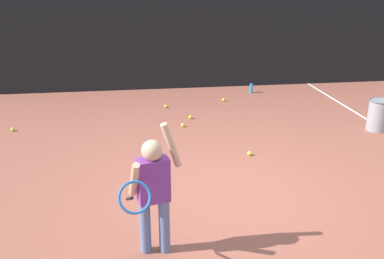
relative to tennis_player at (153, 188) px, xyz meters
name	(u,v)px	position (x,y,z in m)	size (l,w,h in m)	color
ground_plane	(233,189)	(1.08, 1.17, -0.73)	(20.00, 20.00, 0.00)	brown
back_fence_windscreen	(184,21)	(1.08, 6.45, 0.88)	(13.99, 0.08, 3.22)	black
fence_post_1	(33,20)	(-2.34, 6.51, 0.96)	(0.09, 0.09, 3.37)	slate
fence_post_2	(183,18)	(1.08, 6.51, 0.96)	(0.09, 0.09, 3.37)	slate
fence_post_3	(321,16)	(4.50, 6.51, 0.96)	(0.09, 0.09, 3.37)	slate
tennis_player	(153,188)	(0.00, 0.00, 0.00)	(0.62, 0.68, 1.35)	slate
ball_hopper	(378,115)	(4.15, 2.98, -0.44)	(0.38, 0.38, 0.56)	gray
water_bottle	(251,88)	(2.60, 5.76, -0.62)	(0.07, 0.07, 0.22)	#268CD8
tennis_ball_0	(190,117)	(0.91, 4.06, -0.69)	(0.07, 0.07, 0.07)	#CCE033
tennis_ball_2	(249,153)	(1.58, 2.19, -0.69)	(0.07, 0.07, 0.07)	#CCE033
tennis_ball_3	(166,106)	(0.49, 4.85, -0.69)	(0.07, 0.07, 0.07)	#CCE033
tennis_ball_4	(13,129)	(-2.34, 3.82, -0.69)	(0.07, 0.07, 0.07)	#CCE033
tennis_ball_5	(183,125)	(0.71, 3.61, -0.69)	(0.07, 0.07, 0.07)	#CCE033
tennis_ball_6	(224,100)	(1.80, 5.15, -0.69)	(0.07, 0.07, 0.07)	#CCE033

